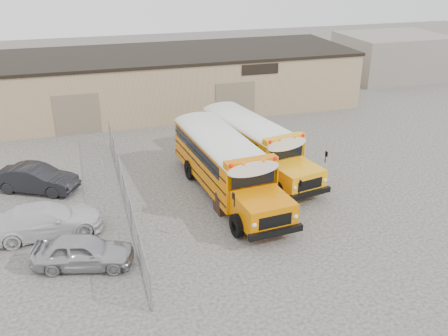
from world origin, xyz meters
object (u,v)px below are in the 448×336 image
object	(u,v)px
car_silver	(83,252)
car_dark	(36,179)
school_bus_left	(187,123)
car_white	(46,220)
school_bus_right	(208,112)
tarp_bundle	(225,198)

from	to	relation	value
car_silver	car_dark	size ratio (longest dim) A/B	0.93
school_bus_left	car_white	distance (m)	12.46
school_bus_right	car_white	size ratio (longest dim) A/B	2.04
tarp_bundle	school_bus_left	bearing A→B (deg)	89.88
tarp_bundle	school_bus_right	bearing A→B (deg)	79.38
car_silver	car_dark	xyz separation A→B (m)	(-2.23, 8.21, 0.03)
car_dark	car_white	bearing A→B (deg)	-145.19
car_silver	car_white	xyz separation A→B (m)	(-1.60, 3.21, 0.04)
school_bus_right	tarp_bundle	size ratio (longest dim) A/B	7.17
school_bus_left	car_silver	size ratio (longest dim) A/B	2.69
school_bus_left	car_white	size ratio (longest dim) A/B	2.16
school_bus_left	tarp_bundle	distance (m)	9.09
tarp_bundle	car_silver	xyz separation A→B (m)	(-7.19, -2.92, -0.05)
car_silver	car_white	world-z (taller)	car_white
car_silver	car_white	size ratio (longest dim) A/B	0.80
school_bus_right	car_dark	xyz separation A→B (m)	(-11.53, -5.94, -1.02)
car_silver	car_dark	distance (m)	8.51
school_bus_right	car_dark	bearing A→B (deg)	-152.76
school_bus_right	car_dark	world-z (taller)	school_bus_right
car_silver	car_white	distance (m)	3.59
school_bus_left	car_silver	xyz separation A→B (m)	(-7.21, -11.95, -1.18)
school_bus_left	school_bus_right	distance (m)	3.04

